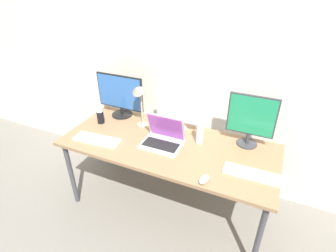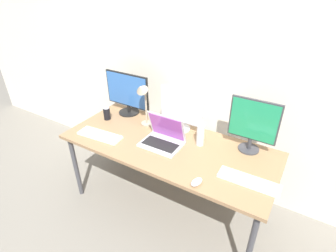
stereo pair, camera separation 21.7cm
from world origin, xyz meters
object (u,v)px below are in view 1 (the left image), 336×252
(mouse_by_keyboard, at_px, (204,179))
(water_bottle, at_px, (200,132))
(keyboard_aux, at_px, (97,140))
(monitor_right, at_px, (251,119))
(work_desk, at_px, (168,149))
(desk_lamp, at_px, (139,98))
(monitor_left, at_px, (120,95))
(laptop_silver, at_px, (163,138))
(keyboard_main, at_px, (253,174))
(monitor_center, at_px, (178,108))
(soda_can_near_keyboard, at_px, (100,117))

(mouse_by_keyboard, height_order, water_bottle, water_bottle)
(keyboard_aux, bearing_deg, monitor_right, 17.16)
(work_desk, bearing_deg, keyboard_aux, -160.54)
(desk_lamp, bearing_deg, water_bottle, -1.10)
(desk_lamp, bearing_deg, monitor_left, 154.34)
(monitor_left, height_order, laptop_silver, monitor_left)
(keyboard_main, bearing_deg, monitor_left, 162.83)
(keyboard_main, bearing_deg, keyboard_aux, -176.93)
(mouse_by_keyboard, bearing_deg, monitor_right, 85.78)
(monitor_right, height_order, mouse_by_keyboard, monitor_right)
(monitor_left, relative_size, monitor_center, 1.19)
(monitor_left, height_order, monitor_right, monitor_right)
(monitor_right, bearing_deg, monitor_left, 179.36)
(monitor_center, bearing_deg, mouse_by_keyboard, -53.33)
(work_desk, height_order, desk_lamp, desk_lamp)
(monitor_left, bearing_deg, desk_lamp, -25.66)
(keyboard_aux, height_order, water_bottle, water_bottle)
(monitor_right, xyz_separation_m, mouse_by_keyboard, (-0.20, -0.60, -0.23))
(monitor_left, distance_m, desk_lamp, 0.34)
(keyboard_main, bearing_deg, soda_can_near_keyboard, 172.00)
(laptop_silver, relative_size, keyboard_main, 0.79)
(monitor_left, height_order, soda_can_near_keyboard, monitor_left)
(monitor_center, relative_size, water_bottle, 1.75)
(monitor_right, distance_m, keyboard_aux, 1.33)
(monitor_center, bearing_deg, soda_can_near_keyboard, -164.18)
(mouse_by_keyboard, bearing_deg, soda_can_near_keyboard, 175.56)
(monitor_right, bearing_deg, water_bottle, -159.86)
(mouse_by_keyboard, xyz_separation_m, desk_lamp, (-0.78, 0.47, 0.29))
(monitor_right, distance_m, water_bottle, 0.43)
(monitor_center, relative_size, desk_lamp, 0.94)
(mouse_by_keyboard, bearing_deg, keyboard_aux, -172.44)
(water_bottle, bearing_deg, laptop_silver, -152.63)
(work_desk, height_order, keyboard_aux, keyboard_aux)
(monitor_right, xyz_separation_m, desk_lamp, (-0.98, -0.13, 0.06))
(work_desk, height_order, laptop_silver, laptop_silver)
(monitor_right, relative_size, soda_can_near_keyboard, 3.63)
(monitor_right, height_order, desk_lamp, monitor_right)
(monitor_left, xyz_separation_m, soda_can_near_keyboard, (-0.10, -0.22, -0.17))
(monitor_right, relative_size, laptop_silver, 1.32)
(monitor_center, height_order, soda_can_near_keyboard, monitor_center)
(mouse_by_keyboard, bearing_deg, laptop_silver, 160.05)
(work_desk, relative_size, desk_lamp, 4.11)
(soda_can_near_keyboard, xyz_separation_m, desk_lamp, (0.40, 0.08, 0.24))
(work_desk, bearing_deg, laptop_silver, -162.97)
(laptop_silver, xyz_separation_m, soda_can_near_keyboard, (-0.71, 0.08, 0.00))
(keyboard_aux, height_order, mouse_by_keyboard, mouse_by_keyboard)
(monitor_right, height_order, soda_can_near_keyboard, monitor_right)
(laptop_silver, distance_m, soda_can_near_keyboard, 0.72)
(monitor_left, relative_size, soda_can_near_keyboard, 3.99)
(mouse_by_keyboard, distance_m, desk_lamp, 0.95)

